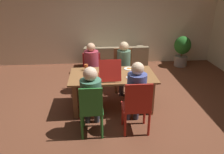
{
  "coord_description": "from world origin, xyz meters",
  "views": [
    {
      "loc": [
        -0.33,
        -4.01,
        2.35
      ],
      "look_at": [
        0.0,
        0.1,
        0.63
      ],
      "focal_mm": 35.32,
      "sensor_mm": 36.0,
      "label": 1
    }
  ],
  "objects_px": {
    "chair_0": "(137,106)",
    "chair_2": "(123,68)",
    "drinking_glass_1": "(86,67)",
    "person_1": "(91,94)",
    "chair_1": "(91,110)",
    "plate_0": "(129,69)",
    "pizza_box_0": "(109,75)",
    "person_3": "(92,64)",
    "plate_1": "(132,77)",
    "person_2": "(124,63)",
    "drinking_glass_0": "(119,69)",
    "couch": "(115,60)",
    "chair_3": "(92,70)",
    "potted_plant": "(182,49)",
    "person_0": "(136,91)",
    "dining_table": "(112,80)"
  },
  "relations": [
    {
      "from": "chair_0",
      "to": "drinking_glass_0",
      "type": "distance_m",
      "value": 1.15
    },
    {
      "from": "person_2",
      "to": "plate_1",
      "type": "distance_m",
      "value": 0.94
    },
    {
      "from": "pizza_box_0",
      "to": "dining_table",
      "type": "bearing_deg",
      "value": 63.93
    },
    {
      "from": "chair_3",
      "to": "person_1",
      "type": "bearing_deg",
      "value": -90.0
    },
    {
      "from": "chair_2",
      "to": "plate_1",
      "type": "bearing_deg",
      "value": -88.75
    },
    {
      "from": "person_1",
      "to": "plate_1",
      "type": "bearing_deg",
      "value": 37.37
    },
    {
      "from": "person_2",
      "to": "plate_1",
      "type": "relative_size",
      "value": 5.63
    },
    {
      "from": "potted_plant",
      "to": "person_1",
      "type": "bearing_deg",
      "value": -131.29
    },
    {
      "from": "pizza_box_0",
      "to": "plate_0",
      "type": "xyz_separation_m",
      "value": [
        0.44,
        0.43,
        -0.05
      ]
    },
    {
      "from": "pizza_box_0",
      "to": "couch",
      "type": "distance_m",
      "value": 2.5
    },
    {
      "from": "person_0",
      "to": "drinking_glass_0",
      "type": "distance_m",
      "value": 0.97
    },
    {
      "from": "potted_plant",
      "to": "chair_3",
      "type": "bearing_deg",
      "value": -151.67
    },
    {
      "from": "chair_0",
      "to": "person_1",
      "type": "bearing_deg",
      "value": 169.98
    },
    {
      "from": "chair_3",
      "to": "plate_1",
      "type": "distance_m",
      "value": 1.34
    },
    {
      "from": "chair_1",
      "to": "plate_0",
      "type": "distance_m",
      "value": 1.47
    },
    {
      "from": "pizza_box_0",
      "to": "drinking_glass_1",
      "type": "height_order",
      "value": "pizza_box_0"
    },
    {
      "from": "person_3",
      "to": "plate_1",
      "type": "height_order",
      "value": "person_3"
    },
    {
      "from": "person_2",
      "to": "plate_0",
      "type": "xyz_separation_m",
      "value": [
        0.05,
        -0.45,
        0.03
      ]
    },
    {
      "from": "person_2",
      "to": "drinking_glass_1",
      "type": "relative_size",
      "value": 9.23
    },
    {
      "from": "person_2",
      "to": "drinking_glass_0",
      "type": "bearing_deg",
      "value": -107.75
    },
    {
      "from": "chair_0",
      "to": "couch",
      "type": "distance_m",
      "value": 3.21
    },
    {
      "from": "person_3",
      "to": "pizza_box_0",
      "type": "relative_size",
      "value": 2.38
    },
    {
      "from": "chair_2",
      "to": "pizza_box_0",
      "type": "distance_m",
      "value": 1.13
    },
    {
      "from": "chair_3",
      "to": "couch",
      "type": "xyz_separation_m",
      "value": [
        0.69,
        1.41,
        -0.22
      ]
    },
    {
      "from": "chair_1",
      "to": "drinking_glass_1",
      "type": "distance_m",
      "value": 1.25
    },
    {
      "from": "pizza_box_0",
      "to": "chair_0",
      "type": "bearing_deg",
      "value": -62.93
    },
    {
      "from": "chair_3",
      "to": "person_0",
      "type": "bearing_deg",
      "value": -65.56
    },
    {
      "from": "person_1",
      "to": "person_2",
      "type": "bearing_deg",
      "value": 63.99
    },
    {
      "from": "chair_3",
      "to": "couch",
      "type": "height_order",
      "value": "chair_3"
    },
    {
      "from": "chair_1",
      "to": "potted_plant",
      "type": "distance_m",
      "value": 4.29
    },
    {
      "from": "person_0",
      "to": "person_2",
      "type": "relative_size",
      "value": 1.06
    },
    {
      "from": "chair_2",
      "to": "plate_1",
      "type": "xyz_separation_m",
      "value": [
        0.02,
        -1.08,
        0.21
      ]
    },
    {
      "from": "chair_0",
      "to": "chair_2",
      "type": "xyz_separation_m",
      "value": [
        -0.0,
        1.8,
        -0.0
      ]
    },
    {
      "from": "chair_1",
      "to": "plate_0",
      "type": "relative_size",
      "value": 4.33
    },
    {
      "from": "chair_2",
      "to": "plate_1",
      "type": "distance_m",
      "value": 1.1
    },
    {
      "from": "chair_3",
      "to": "pizza_box_0",
      "type": "height_order",
      "value": "pizza_box_0"
    },
    {
      "from": "person_1",
      "to": "drinking_glass_0",
      "type": "bearing_deg",
      "value": 59.74
    },
    {
      "from": "chair_0",
      "to": "couch",
      "type": "bearing_deg",
      "value": 90.92
    },
    {
      "from": "chair_0",
      "to": "chair_3",
      "type": "height_order",
      "value": "chair_0"
    },
    {
      "from": "person_2",
      "to": "person_1",
      "type": "bearing_deg",
      "value": -116.01
    },
    {
      "from": "couch",
      "to": "chair_1",
      "type": "bearing_deg",
      "value": -102.19
    },
    {
      "from": "chair_2",
      "to": "person_3",
      "type": "xyz_separation_m",
      "value": [
        -0.74,
        -0.15,
        0.17
      ]
    },
    {
      "from": "pizza_box_0",
      "to": "drinking_glass_0",
      "type": "bearing_deg",
      "value": 56.22
    },
    {
      "from": "plate_0",
      "to": "person_3",
      "type": "bearing_deg",
      "value": 150.51
    },
    {
      "from": "chair_0",
      "to": "person_0",
      "type": "distance_m",
      "value": 0.25
    },
    {
      "from": "drinking_glass_1",
      "to": "person_1",
      "type": "bearing_deg",
      "value": -84.51
    },
    {
      "from": "chair_0",
      "to": "drinking_glass_1",
      "type": "xyz_separation_m",
      "value": [
        -0.85,
        1.21,
        0.26
      ]
    },
    {
      "from": "person_1",
      "to": "person_3",
      "type": "distance_m",
      "value": 1.52
    },
    {
      "from": "drinking_glass_0",
      "to": "person_2",
      "type": "bearing_deg",
      "value": 72.25
    },
    {
      "from": "chair_1",
      "to": "plate_1",
      "type": "distance_m",
      "value": 1.08
    }
  ]
}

